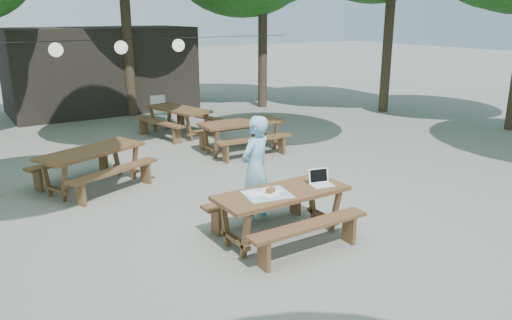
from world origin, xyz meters
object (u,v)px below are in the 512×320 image
object	(u,v)px
main_picnic_table	(282,214)
plastic_chair	(160,118)
picnic_table_nw	(92,168)
woman	(256,168)

from	to	relation	value
main_picnic_table	plastic_chair	xyz separation A→B (m)	(1.48, 8.28, -0.13)
picnic_table_nw	woman	bearing A→B (deg)	-80.28
main_picnic_table	picnic_table_nw	size ratio (longest dim) A/B	0.85
main_picnic_table	plastic_chair	world-z (taller)	plastic_chair
woman	plastic_chair	bearing A→B (deg)	-121.12
plastic_chair	picnic_table_nw	bearing A→B (deg)	-114.81
main_picnic_table	plastic_chair	distance (m)	8.41
main_picnic_table	picnic_table_nw	distance (m)	4.21
plastic_chair	main_picnic_table	bearing A→B (deg)	-89.12
picnic_table_nw	plastic_chair	world-z (taller)	plastic_chair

